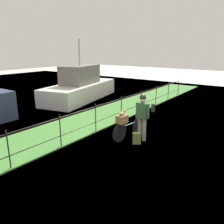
# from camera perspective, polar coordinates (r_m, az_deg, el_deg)

# --- Properties ---
(ground_plane) EXTENTS (60.00, 60.00, 0.00)m
(ground_plane) POSITION_cam_1_polar(r_m,az_deg,el_deg) (7.86, 8.30, -8.30)
(ground_plane) COLOR beige
(grass_strip) EXTENTS (27.00, 2.40, 0.03)m
(grass_strip) POSITION_cam_1_polar(r_m,az_deg,el_deg) (9.72, -9.17, -3.44)
(grass_strip) COLOR #478438
(grass_strip) RESTS_ON ground
(iron_fence) EXTENTS (18.04, 0.04, 1.14)m
(iron_fence) POSITION_cam_1_polar(r_m,az_deg,el_deg) (8.79, -4.20, -0.94)
(iron_fence) COLOR #28231E
(iron_fence) RESTS_ON ground
(bicycle_main) EXTENTS (1.75, 0.30, 0.67)m
(bicycle_main) POSITION_cam_1_polar(r_m,az_deg,el_deg) (8.27, 4.38, -4.26)
(bicycle_main) COLOR black
(bicycle_main) RESTS_ON ground
(wooden_crate) EXTENTS (0.42, 0.32, 0.29)m
(wooden_crate) POSITION_cam_1_polar(r_m,az_deg,el_deg) (7.83, 2.56, -1.83)
(wooden_crate) COLOR olive
(wooden_crate) RESTS_ON bicycle_main
(terrier_dog) EXTENTS (0.32, 0.18, 0.18)m
(terrier_dog) POSITION_cam_1_polar(r_m,az_deg,el_deg) (7.78, 2.70, -0.25)
(terrier_dog) COLOR tan
(terrier_dog) RESTS_ON wooden_crate
(cyclist_person) EXTENTS (0.31, 0.54, 1.68)m
(cyclist_person) POSITION_cam_1_polar(r_m,az_deg,el_deg) (7.94, 7.76, -0.31)
(cyclist_person) COLOR gray
(cyclist_person) RESTS_ON ground
(backpack_on_paving) EXTENTS (0.31, 0.33, 0.40)m
(backpack_on_paving) POSITION_cam_1_polar(r_m,az_deg,el_deg) (7.85, 6.29, -6.64)
(backpack_on_paving) COLOR olive
(backpack_on_paving) RESTS_ON ground
(mooring_bollard) EXTENTS (0.20, 0.20, 0.42)m
(mooring_bollard) POSITION_cam_1_polar(r_m,az_deg,el_deg) (11.92, 10.39, 1.09)
(mooring_bollard) COLOR #38383D
(mooring_bollard) RESTS_ON ground
(moored_boat_mid) EXTENTS (6.46, 3.50, 3.77)m
(moored_boat_mid) POSITION_cam_1_polar(r_m,az_deg,el_deg) (14.73, -8.01, 6.32)
(moored_boat_mid) COLOR silver
(moored_boat_mid) RESTS_ON ground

